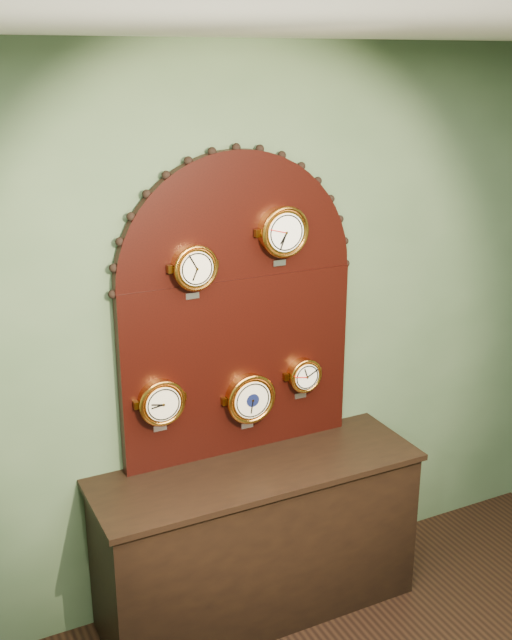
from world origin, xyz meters
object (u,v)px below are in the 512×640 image
hygrometer (161,402)px  barometer (250,398)px  roman_clock (194,267)px  display_board (237,299)px  arabic_clock (283,231)px  tide_clock (304,375)px  shop_counter (258,542)px

hygrometer → barometer: hygrometer is taller
roman_clock → hygrometer: bearing=-179.9°
display_board → hygrometer: bearing=-171.1°
hygrometer → arabic_clock: bearing=-0.0°
arabic_clock → tide_clock: size_ratio=1.28×
roman_clock → arabic_clock: arabic_clock is taller
hygrometer → display_board: bearing=8.9°
arabic_clock → hygrometer: bearing=180.0°
shop_counter → hygrometer: (-0.43, 0.15, 0.80)m
shop_counter → roman_clock: size_ratio=6.07×
roman_clock → hygrometer: roman_clock is taller
barometer → tide_clock: tide_clock is taller
display_board → roman_clock: size_ratio=5.81×
shop_counter → barometer: 0.74m
display_board → barometer: (0.03, -0.07, -0.50)m
arabic_clock → barometer: 0.84m
barometer → tide_clock: 0.31m
shop_counter → roman_clock: 1.45m
arabic_clock → tide_clock: (0.13, 0.00, -0.75)m
hygrometer → tide_clock: (0.76, 0.00, -0.01)m
shop_counter → hygrometer: 0.92m
display_board → hygrometer: (-0.43, -0.07, -0.43)m
arabic_clock → tide_clock: 0.76m
arabic_clock → display_board: bearing=162.1°
display_board → roman_clock: (-0.24, -0.07, 0.20)m
shop_counter → barometer: barometer is taller
display_board → tide_clock: size_ratio=6.61×
display_board → barometer: bearing=-64.5°
hygrometer → barometer: (0.46, -0.00, -0.07)m
roman_clock → tide_clock: (0.58, 0.00, -0.63)m
shop_counter → arabic_clock: size_ratio=5.38×
display_board → hygrometer: size_ratio=5.53×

